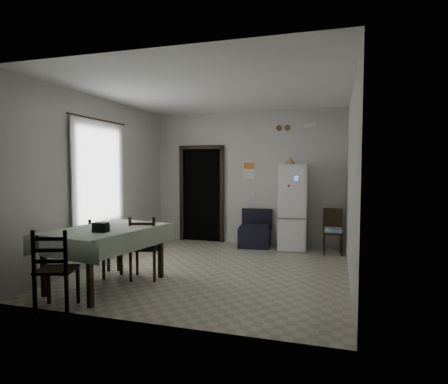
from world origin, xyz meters
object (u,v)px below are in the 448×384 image
at_px(dining_chair_far_left, 106,247).
at_px(dining_chair_near_head, 57,268).
at_px(navy_seat, 255,228).
at_px(corner_chair, 333,232).
at_px(dining_table, 107,257).
at_px(dining_chair_far_right, 145,247).
at_px(fridge, 293,207).

bearing_deg(dining_chair_far_left, dining_chair_near_head, 120.68).
distance_m(navy_seat, corner_chair, 1.61).
xyz_separation_m(navy_seat, dining_chair_near_head, (-1.50, -4.11, 0.09)).
bearing_deg(dining_table, dining_chair_near_head, -83.50).
height_order(dining_chair_far_right, dining_chair_near_head, dining_chair_near_head).
relative_size(fridge, corner_chair, 2.00).
bearing_deg(dining_table, dining_chair_far_left, 136.53).
bearing_deg(dining_table, dining_chair_far_right, 66.92).
bearing_deg(corner_chair, dining_chair_far_left, -145.60).
xyz_separation_m(corner_chair, dining_chair_far_left, (-3.37, -2.54, 0.00)).
bearing_deg(corner_chair, dining_chair_near_head, -131.07).
distance_m(dining_table, dining_chair_far_left, 0.57).
xyz_separation_m(dining_table, dining_chair_near_head, (-0.07, -0.90, 0.07)).
height_order(dining_chair_far_left, dining_chair_far_right, dining_chair_far_right).
xyz_separation_m(dining_table, dining_chair_far_right, (0.33, 0.50, 0.06)).
distance_m(corner_chair, dining_chair_far_right, 3.69).
relative_size(navy_seat, dining_chair_far_right, 0.82).
bearing_deg(dining_chair_near_head, dining_chair_far_right, -124.54).
distance_m(corner_chair, dining_chair_far_left, 4.22).
bearing_deg(navy_seat, dining_chair_far_left, -129.09).
height_order(fridge, dining_chair_near_head, fridge).
height_order(navy_seat, corner_chair, corner_chair).
xyz_separation_m(navy_seat, dining_chair_far_right, (-1.10, -2.71, 0.09)).
bearing_deg(fridge, dining_chair_far_left, -136.94).
bearing_deg(corner_chair, dining_table, -137.90).
relative_size(corner_chair, dining_chair_far_right, 0.92).
bearing_deg(navy_seat, dining_table, -120.38).
height_order(corner_chair, dining_table, corner_chair).
distance_m(dining_chair_far_left, dining_chair_far_right, 0.67).
bearing_deg(dining_chair_far_left, fridge, -113.36).
height_order(fridge, dining_table, fridge).
distance_m(navy_seat, dining_chair_far_left, 3.27).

